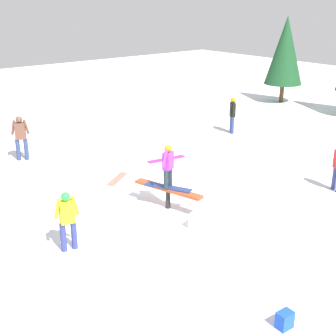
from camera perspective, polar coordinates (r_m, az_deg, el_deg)
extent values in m
plane|color=white|center=(13.61, 0.00, -4.88)|extent=(60.00, 60.00, 0.00)
cylinder|color=black|center=(13.49, 0.00, -3.81)|extent=(0.14, 0.14, 0.55)
cube|color=#A53F1E|center=(13.37, 0.00, -2.57)|extent=(2.24, 0.81, 0.08)
cube|color=white|center=(12.50, 7.88, -6.37)|extent=(2.11, 1.89, 0.44)
cube|color=navy|center=(13.35, 0.00, -2.36)|extent=(1.39, 0.84, 0.03)
cylinder|color=#222D35|center=(13.35, 0.24, -1.04)|extent=(0.14, 0.14, 0.54)
cylinder|color=#222D35|center=(13.13, -0.25, -1.42)|extent=(0.14, 0.14, 0.54)
cube|color=purple|center=(13.06, 0.00, 0.90)|extent=(0.33, 0.39, 0.51)
cylinder|color=purple|center=(13.20, 0.39, 1.64)|extent=(0.21, 0.32, 0.46)
cylinder|color=purple|center=(12.84, -0.40, 1.10)|extent=(0.21, 0.32, 0.46)
sphere|color=orange|center=(12.94, 0.00, 2.41)|extent=(0.22, 0.22, 0.22)
cylinder|color=navy|center=(15.68, 19.63, -1.16)|extent=(0.15, 0.15, 0.74)
cylinder|color=red|center=(15.49, 19.82, 1.66)|extent=(0.22, 0.17, 0.51)
cylinder|color=navy|center=(21.29, 7.75, 5.37)|extent=(0.15, 0.15, 0.75)
cylinder|color=navy|center=(21.01, 7.84, 5.17)|extent=(0.15, 0.15, 0.75)
cube|color=black|center=(20.99, 7.88, 7.06)|extent=(0.43, 0.41, 0.60)
cylinder|color=black|center=(21.18, 7.82, 7.56)|extent=(0.24, 0.22, 0.54)
cylinder|color=black|center=(20.74, 7.98, 7.28)|extent=(0.24, 0.22, 0.54)
sphere|color=orange|center=(20.90, 7.94, 8.18)|extent=(0.24, 0.24, 0.24)
cylinder|color=navy|center=(18.25, -17.80, 2.13)|extent=(0.16, 0.16, 0.81)
cylinder|color=navy|center=(18.22, -16.89, 2.20)|extent=(0.16, 0.16, 0.81)
cube|color=brown|center=(18.04, -17.58, 4.33)|extent=(0.38, 0.44, 0.62)
cylinder|color=brown|center=(18.03, -18.37, 4.70)|extent=(0.18, 0.22, 0.55)
cylinder|color=brown|center=(17.98, -16.89, 4.82)|extent=(0.18, 0.22, 0.55)
sphere|color=brown|center=(17.93, -17.73, 5.65)|extent=(0.24, 0.24, 0.24)
cylinder|color=navy|center=(11.56, -12.64, -8.25)|extent=(0.14, 0.14, 0.72)
cylinder|color=navy|center=(11.61, -11.38, -8.00)|extent=(0.14, 0.14, 0.72)
cube|color=yellow|center=(11.30, -12.25, -5.25)|extent=(0.28, 0.38, 0.56)
cylinder|color=yellow|center=(11.20, -13.34, -4.86)|extent=(0.13, 0.21, 0.50)
cylinder|color=yellow|center=(11.29, -11.26, -4.48)|extent=(0.13, 0.21, 0.50)
sphere|color=green|center=(11.14, -12.39, -3.45)|extent=(0.22, 0.22, 0.22)
cube|color=#E4705D|center=(15.76, -6.19, -1.33)|extent=(0.93, 1.20, 0.02)
cube|color=#C52A97|center=(17.57, -0.20, 1.09)|extent=(0.54, 1.56, 0.02)
cube|color=blue|center=(9.31, 14.03, -17.53)|extent=(0.24, 0.31, 0.34)
cylinder|color=#4C331E|center=(27.99, 13.69, 8.88)|extent=(0.24, 0.24, 1.05)
cone|color=#194723|center=(27.64, 14.11, 13.74)|extent=(2.10, 2.10, 3.73)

